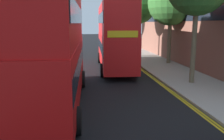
# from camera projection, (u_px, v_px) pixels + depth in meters

# --- Properties ---
(sidewalk_right) EXTENTS (4.00, 80.00, 0.14)m
(sidewalk_right) POSITION_uv_depth(u_px,v_px,m) (185.00, 78.00, 17.51)
(sidewalk_right) COLOR #9E9991
(sidewalk_right) RESTS_ON ground
(kerb_line_outer) EXTENTS (0.10, 56.00, 0.01)m
(kerb_line_outer) POSITION_uv_depth(u_px,v_px,m) (167.00, 87.00, 15.30)
(kerb_line_outer) COLOR yellow
(kerb_line_outer) RESTS_ON ground
(kerb_line_inner) EXTENTS (0.10, 56.00, 0.01)m
(kerb_line_inner) POSITION_uv_depth(u_px,v_px,m) (164.00, 87.00, 15.28)
(kerb_line_inner) COLOR yellow
(kerb_line_inner) RESTS_ON ground
(double_decker_bus_away) EXTENTS (3.11, 10.89, 5.64)m
(double_decker_bus_away) POSITION_uv_depth(u_px,v_px,m) (53.00, 44.00, 11.46)
(double_decker_bus_away) COLOR #B20F0F
(double_decker_bus_away) RESTS_ON ground
(double_decker_bus_oncoming) EXTENTS (3.17, 10.91, 5.64)m
(double_decker_bus_oncoming) POSITION_uv_depth(u_px,v_px,m) (115.00, 34.00, 21.02)
(double_decker_bus_oncoming) COLOR red
(double_decker_bus_oncoming) RESTS_ON ground
(street_tree_near) EXTENTS (4.36, 4.36, 7.97)m
(street_tree_near) POSITION_uv_depth(u_px,v_px,m) (171.00, 2.00, 22.78)
(street_tree_near) COLOR #6B6047
(street_tree_near) RESTS_ON sidewalk_right
(street_tree_mid) EXTENTS (4.18, 4.18, 7.92)m
(street_tree_mid) POSITION_uv_depth(u_px,v_px,m) (138.00, 6.00, 27.65)
(street_tree_mid) COLOR #6B6047
(street_tree_mid) RESTS_ON sidewalk_right
(street_tree_far) EXTENTS (3.64, 3.64, 7.23)m
(street_tree_far) POSITION_uv_depth(u_px,v_px,m) (122.00, 13.00, 35.85)
(street_tree_far) COLOR #6B6047
(street_tree_far) RESTS_ON sidewalk_right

